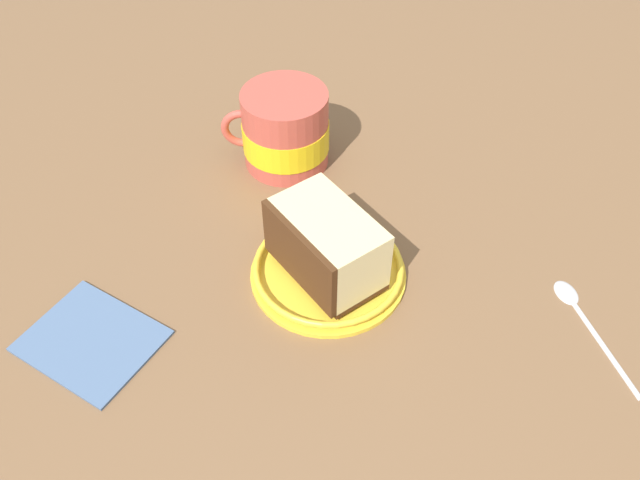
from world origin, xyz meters
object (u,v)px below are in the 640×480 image
object	(u,v)px
cake_slice	(326,245)
folded_napkin	(91,340)
tea_mug	(285,130)
small_plate	(328,270)
teaspoon	(580,310)

from	to	relation	value
cake_slice	folded_napkin	xyz separation A→B (cm)	(-13.07, 17.81, -4.14)
cake_slice	tea_mug	size ratio (longest dim) A/B	1.07
small_plate	cake_slice	bearing A→B (deg)	142.63
small_plate	tea_mug	bearing A→B (deg)	31.21
cake_slice	tea_mug	distance (cm)	18.06
cake_slice	tea_mug	bearing A→B (deg)	30.40
teaspoon	tea_mug	bearing A→B (deg)	68.06
cake_slice	tea_mug	world-z (taller)	tea_mug
cake_slice	folded_napkin	distance (cm)	22.48
teaspoon	folded_napkin	world-z (taller)	teaspoon
teaspoon	folded_napkin	bearing A→B (deg)	110.53
small_plate	folded_napkin	size ratio (longest dim) A/B	1.33
teaspoon	folded_napkin	distance (cm)	44.15
teaspoon	small_plate	bearing A→B (deg)	95.37
tea_mug	folded_napkin	size ratio (longest dim) A/B	1.04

